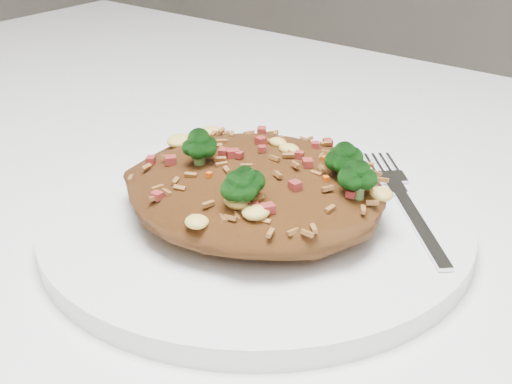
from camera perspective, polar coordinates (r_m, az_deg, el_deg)
dining_table at (r=0.56m, az=-1.77°, el=-8.68°), size 1.20×0.80×0.75m
plate at (r=0.46m, az=0.00°, el=-2.44°), size 0.28×0.28×0.01m
fried_rice at (r=0.45m, az=0.06°, el=1.17°), size 0.17×0.16×0.06m
fork at (r=0.47m, az=12.15°, el=-1.31°), size 0.12×0.13×0.00m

